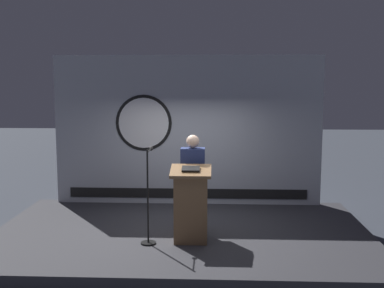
% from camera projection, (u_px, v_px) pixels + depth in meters
% --- Properties ---
extents(ground_plane, '(40.00, 40.00, 0.00)m').
position_uv_depth(ground_plane, '(182.00, 247.00, 8.19)').
color(ground_plane, '#383D47').
extents(stage_platform, '(6.40, 4.00, 0.30)m').
position_uv_depth(stage_platform, '(182.00, 239.00, 8.17)').
color(stage_platform, '#333338').
rests_on(stage_platform, ground).
extents(banner_display, '(5.47, 0.12, 3.06)m').
position_uv_depth(banner_display, '(187.00, 131.00, 9.78)').
color(banner_display, '#B2B7C1').
rests_on(banner_display, stage_platform).
extents(podium, '(0.64, 0.50, 1.22)m').
position_uv_depth(podium, '(191.00, 205.00, 7.54)').
color(podium, olive).
rests_on(podium, stage_platform).
extents(speaker_person, '(0.40, 0.26, 1.66)m').
position_uv_depth(speaker_person, '(193.00, 183.00, 7.98)').
color(speaker_person, black).
rests_on(speaker_person, stage_platform).
extents(microphone_stand, '(0.24, 0.60, 1.50)m').
position_uv_depth(microphone_stand, '(148.00, 209.00, 7.49)').
color(microphone_stand, black).
rests_on(microphone_stand, stage_platform).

